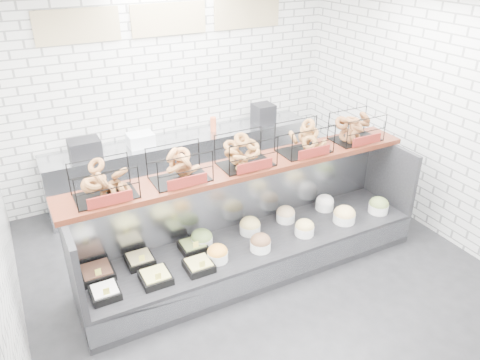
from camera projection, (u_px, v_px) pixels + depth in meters
ground at (267, 282)px, 5.32m from camera, size 5.50×5.50×0.00m
room_shell at (243, 92)px, 4.83m from camera, size 5.02×5.51×3.01m
display_case at (252, 243)px, 5.43m from camera, size 4.00×0.90×1.20m
bagel_shelf at (246, 154)px, 5.08m from camera, size 4.10×0.50×0.40m
prep_counter at (185, 163)px, 7.00m from camera, size 4.00×0.60×1.20m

